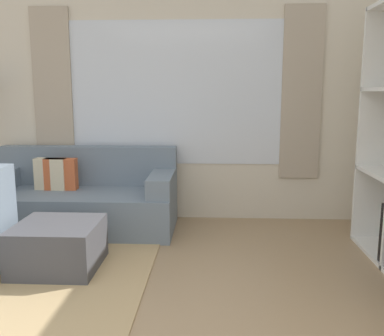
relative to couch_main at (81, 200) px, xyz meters
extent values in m
cube|color=beige|center=(0.99, 0.49, 1.04)|extent=(5.69, 0.07, 2.70)
cube|color=silver|center=(0.99, 0.45, 1.14)|extent=(2.47, 0.01, 1.60)
cube|color=#B2A38E|center=(-0.41, 0.43, 1.14)|extent=(0.44, 0.03, 1.90)
cube|color=#B2A38E|center=(2.40, 0.43, 1.14)|extent=(0.44, 0.03, 1.90)
cube|color=tan|center=(-0.17, -1.11, -0.31)|extent=(2.16, 2.39, 0.01)
cube|color=white|center=(3.03, -0.22, 0.81)|extent=(0.41, 0.04, 2.24)
cube|color=slate|center=(0.01, -0.06, -0.10)|extent=(2.00, 0.90, 0.42)
cube|color=slate|center=(0.01, 0.30, 0.33)|extent=(2.00, 0.18, 0.44)
cube|color=slate|center=(0.89, -0.06, 0.21)|extent=(0.24, 0.84, 0.21)
cube|color=#C65B33|center=(-0.22, 0.02, 0.28)|extent=(0.34, 0.12, 0.34)
cube|color=beige|center=(-0.33, 0.02, 0.28)|extent=(0.35, 0.15, 0.34)
cube|color=#47474C|center=(0.13, -1.09, -0.12)|extent=(0.68, 0.66, 0.39)
camera|label=1|loc=(1.41, -4.43, 1.16)|focal=40.00mm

